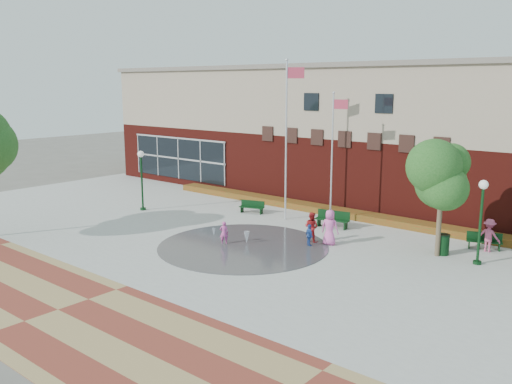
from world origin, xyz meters
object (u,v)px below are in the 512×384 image
Objects in this scene: bench_left at (252,209)px; child_splash at (224,233)px; trash_can at (443,244)px; flagpole_right at (333,152)px; flagpole_left at (287,132)px.

child_splash is (3.22, -5.96, 0.34)m from bench_left.
trash_can is (12.29, -0.67, 0.26)m from bench_left.
trash_can is (7.04, -1.46, -3.68)m from flagpole_right.
trash_can reaches higher than bench_left.
flagpole_left is 7.88× the size of child_splash.
flagpole_right is 6.62m from bench_left.
flagpole_right reaches higher than trash_can.
flagpole_right is at bearing -7.71° from flagpole_left.
flagpole_right is at bearing -147.76° from child_splash.
child_splash is (0.64, -6.08, -4.60)m from flagpole_left.
flagpole_right is 4.62× the size of bench_left.
child_splash is at bearing -115.95° from flagpole_right.
flagpole_left is 2.94m from flagpole_right.
flagpole_left is at bearing -124.92° from child_splash.
child_splash reaches higher than bench_left.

